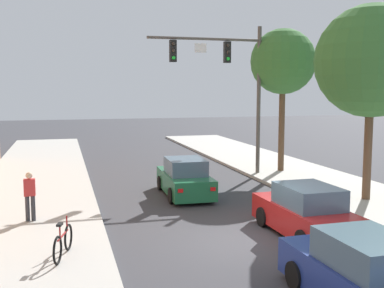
{
  "coord_description": "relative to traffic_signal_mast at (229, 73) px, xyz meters",
  "views": [
    {
      "loc": [
        -5.19,
        -12.67,
        4.47
      ],
      "look_at": [
        0.49,
        7.93,
        2.0
      ],
      "focal_mm": 44.14,
      "sensor_mm": 36.0,
      "label": 1
    }
  ],
  "objects": [
    {
      "name": "ground_plane",
      "position": [
        -2.97,
        -9.92,
        -5.31
      ],
      "size": [
        120.0,
        120.0,
        0.0
      ],
      "primitive_type": "plane",
      "color": "#38383D"
    },
    {
      "name": "sidewalk_left",
      "position": [
        -9.47,
        -9.92,
        -5.23
      ],
      "size": [
        5.0,
        60.0,
        0.15
      ],
      "primitive_type": "cube",
      "color": "#B2AFA8",
      "rests_on": "ground"
    },
    {
      "name": "traffic_signal_mast",
      "position": [
        0.0,
        0.0,
        0.0
      ],
      "size": [
        5.9,
        0.38,
        7.5
      ],
      "color": "#514C47",
      "rests_on": "sidewalk_right"
    },
    {
      "name": "car_lead_green",
      "position": [
        -3.24,
        -3.61,
        -4.59
      ],
      "size": [
        1.94,
        4.29,
        1.6
      ],
      "color": "#1E663D",
      "rests_on": "ground"
    },
    {
      "name": "car_following_red",
      "position": [
        -1.07,
        -9.99,
        -4.59
      ],
      "size": [
        1.9,
        4.27,
        1.6
      ],
      "color": "#B21E1E",
      "rests_on": "ground"
    },
    {
      "name": "car_third_blue",
      "position": [
        -2.37,
        -14.72,
        -4.59
      ],
      "size": [
        1.89,
        4.27,
        1.6
      ],
      "color": "navy",
      "rests_on": "ground"
    },
    {
      "name": "pedestrian_sidewalk_left_walker",
      "position": [
        -9.26,
        -6.52,
        -4.25
      ],
      "size": [
        0.36,
        0.22,
        1.64
      ],
      "color": "#333338",
      "rests_on": "sidewalk_left"
    },
    {
      "name": "bicycle_leaning",
      "position": [
        -8.24,
        -10.3,
        -4.77
      ],
      "size": [
        0.52,
        1.72,
        0.98
      ],
      "color": "black",
      "rests_on": "sidewalk_left"
    },
    {
      "name": "street_tree_nearest",
      "position": [
        3.39,
        -6.72,
        0.24
      ],
      "size": [
        4.36,
        4.36,
        7.59
      ],
      "color": "brown",
      "rests_on": "sidewalk_right"
    },
    {
      "name": "street_tree_second",
      "position": [
        3.08,
        0.25,
        0.58
      ],
      "size": [
        3.42,
        3.42,
        7.49
      ],
      "color": "brown",
      "rests_on": "sidewalk_right"
    }
  ]
}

